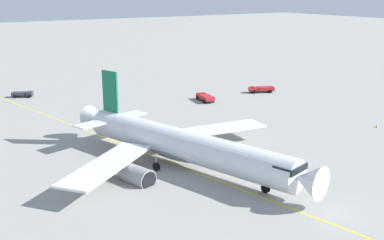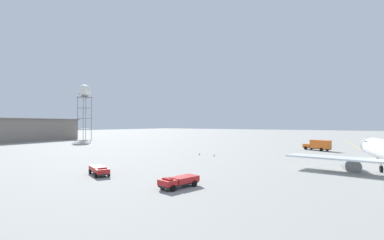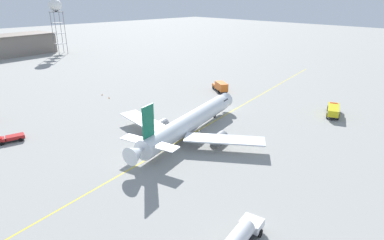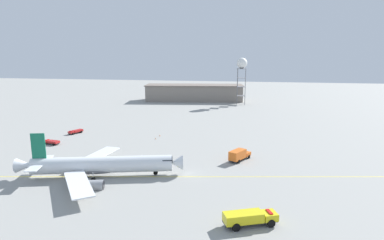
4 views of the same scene
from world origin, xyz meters
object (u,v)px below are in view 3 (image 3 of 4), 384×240
fuel_tanker_truck (238,239)px  radar_tower (55,7)px  safety_cone_mid (102,94)px  ops_pickup_truck (11,138)px  fire_tender_truck (333,110)px  airliner_main (188,124)px  safety_cone_near (109,98)px  catering_truck_truck (221,86)px

fuel_tanker_truck → radar_tower: size_ratio=0.36×
safety_cone_mid → ops_pickup_truck: bearing=28.7°
fire_tender_truck → ops_pickup_truck: bearing=125.1°
fuel_tanker_truck → safety_cone_mid: size_ratio=17.90×
fuel_tanker_truck → radar_tower: (-47.89, -154.96, 21.71)m
fire_tender_truck → safety_cone_mid: bearing=96.8°
airliner_main → safety_cone_near: (-2.35, -36.66, -2.41)m
radar_tower → ops_pickup_truck: bearing=60.8°
fuel_tanker_truck → safety_cone_near: fuel_tanker_truck is taller
fire_tender_truck → fuel_tanker_truck: fuel_tanker_truck is taller
airliner_main → safety_cone_mid: size_ratio=70.33×
radar_tower → safety_cone_mid: radar_tower is taller
fire_tender_truck → radar_tower: (7.60, -142.20, 21.76)m
safety_cone_near → safety_cone_mid: size_ratio=1.00×
ops_pickup_truck → safety_cone_mid: (-31.67, -17.37, -0.53)m
airliner_main → safety_cone_near: 36.81m
airliner_main → fuel_tanker_truck: airliner_main is taller
fuel_tanker_truck → safety_cone_near: bearing=59.4°
fire_tender_truck → safety_cone_near: 62.85m
airliner_main → ops_pickup_truck: airliner_main is taller
fire_tender_truck → ops_pickup_truck: 76.17m
fuel_tanker_truck → safety_cone_mid: bearing=60.4°
catering_truck_truck → safety_cone_mid: (29.37, -22.78, -1.39)m
ops_pickup_truck → safety_cone_mid: ops_pickup_truck is taller
catering_truck_truck → safety_cone_near: size_ratio=15.15×
fire_tender_truck → ops_pickup_truck: size_ratio=1.70×
fuel_tanker_truck → radar_tower: bearing=61.0°
airliner_main → safety_cone_near: size_ratio=70.33×
ops_pickup_truck → fuel_tanker_truck: bearing=110.3°
airliner_main → fuel_tanker_truck: bearing=-139.6°
ops_pickup_truck → airliner_main: bearing=151.5°
catering_truck_truck → fire_tender_truck: bearing=-146.2°
airliner_main → safety_cone_mid: 41.23m
airliner_main → fuel_tanker_truck: size_ratio=3.93×
ops_pickup_truck → safety_cone_near: size_ratio=10.21×
fuel_tanker_truck → catering_truck_truck: (-52.02, -47.83, 0.09)m
catering_truck_truck → ops_pickup_truck: size_ratio=1.48×
ops_pickup_truck → safety_cone_near: bearing=-147.0°
ops_pickup_truck → catering_truck_truck: bearing=-174.4°
fire_tender_truck → ops_pickup_truck: (64.51, -40.49, -0.72)m
airliner_main → fire_tender_truck: size_ratio=4.04×
safety_cone_near → airliner_main: bearing=86.3°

